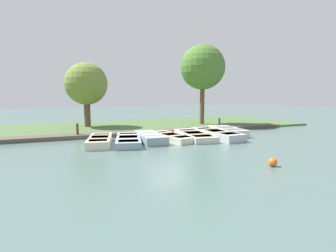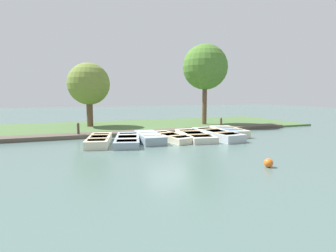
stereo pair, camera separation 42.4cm
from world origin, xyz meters
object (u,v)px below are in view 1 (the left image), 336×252
object	(u,v)px
rowboat_2	(150,137)
mooring_post_far	(219,124)
rowboat_3	(171,137)
rowboat_1	(128,140)
mooring_post_near	(77,131)
rowboat_4	(195,135)
rowboat_0	(100,141)
buoy	(273,162)
rowboat_5	(216,134)
rowboat_6	(227,131)
park_tree_left	(203,67)
park_tree_far_left	(86,84)

from	to	relation	value
rowboat_2	mooring_post_far	distance (m)	6.14
rowboat_3	rowboat_1	bearing A→B (deg)	-98.39
mooring_post_near	rowboat_1	bearing A→B (deg)	41.31
rowboat_4	mooring_post_near	distance (m)	6.32
rowboat_0	rowboat_4	distance (m)	4.99
rowboat_0	rowboat_3	distance (m)	3.65
mooring_post_far	buoy	size ratio (longest dim) A/B	2.90
rowboat_1	mooring_post_far	bearing A→B (deg)	123.61
rowboat_5	mooring_post_near	world-z (taller)	mooring_post_near
rowboat_6	buoy	distance (m)	6.87
rowboat_0	buoy	world-z (taller)	rowboat_0
rowboat_4	park_tree_left	size ratio (longest dim) A/B	0.60
rowboat_2	rowboat_5	world-z (taller)	same
rowboat_3	rowboat_6	distance (m)	3.76
rowboat_3	buoy	size ratio (longest dim) A/B	11.10
rowboat_4	park_tree_left	bearing A→B (deg)	153.87
rowboat_4	rowboat_0	bearing A→B (deg)	-83.73
rowboat_5	rowboat_4	bearing A→B (deg)	-106.56
rowboat_4	buoy	size ratio (longest dim) A/B	12.76
rowboat_1	rowboat_6	xyz separation A→B (m)	(-0.48, 6.07, 0.05)
rowboat_1	rowboat_3	distance (m)	2.33
rowboat_1	rowboat_5	bearing A→B (deg)	101.27
rowboat_3	rowboat_6	xyz separation A→B (m)	(-0.37, 3.74, 0.06)
rowboat_5	rowboat_6	world-z (taller)	rowboat_6
park_tree_left	mooring_post_far	bearing A→B (deg)	-4.52
rowboat_5	rowboat_6	size ratio (longest dim) A/B	1.23
park_tree_far_left	rowboat_6	bearing A→B (deg)	49.39
park_tree_left	mooring_post_near	bearing A→B (deg)	-73.54
rowboat_0	rowboat_3	size ratio (longest dim) A/B	0.94
rowboat_3	mooring_post_far	xyz separation A→B (m)	(-2.36, 4.48, 0.26)
rowboat_3	rowboat_2	bearing A→B (deg)	-101.01
rowboat_3	rowboat_5	bearing A→B (deg)	71.69
rowboat_1	rowboat_2	size ratio (longest dim) A/B	1.23
rowboat_2	rowboat_3	bearing A→B (deg)	93.49
rowboat_4	park_tree_left	distance (m)	7.43
rowboat_0	rowboat_5	size ratio (longest dim) A/B	0.83
rowboat_1	park_tree_far_left	size ratio (longest dim) A/B	0.77
mooring_post_near	mooring_post_far	world-z (taller)	same
buoy	park_tree_far_left	distance (m)	13.76
rowboat_3	mooring_post_near	world-z (taller)	mooring_post_near
rowboat_1	rowboat_6	distance (m)	6.08
rowboat_6	mooring_post_far	world-z (taller)	mooring_post_far
park_tree_far_left	rowboat_4	bearing A→B (deg)	36.40
rowboat_0	rowboat_2	xyz separation A→B (m)	(0.05, 2.47, 0.02)
rowboat_6	park_tree_left	size ratio (longest dim) A/B	0.49
rowboat_2	park_tree_far_left	distance (m)	7.63
rowboat_4	mooring_post_far	xyz separation A→B (m)	(-2.39, 3.14, 0.26)
rowboat_5	rowboat_6	xyz separation A→B (m)	(-0.68, 1.21, 0.01)
rowboat_2	rowboat_3	distance (m)	1.18
mooring_post_near	mooring_post_far	distance (m)	8.98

